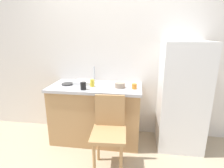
{
  "coord_description": "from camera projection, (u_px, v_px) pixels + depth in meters",
  "views": [
    {
      "loc": [
        0.38,
        -1.79,
        1.59
      ],
      "look_at": [
        0.03,
        0.6,
        0.91
      ],
      "focal_mm": 28.6,
      "sensor_mm": 36.0,
      "label": 1
    }
  ],
  "objects": [
    {
      "name": "cup_orange",
      "position": [
        134.0,
        86.0,
        2.45
      ],
      "size": [
        0.07,
        0.07,
        0.07
      ],
      "primitive_type": "cylinder",
      "color": "orange",
      "rests_on": "countertop"
    },
    {
      "name": "faucet",
      "position": [
        94.0,
        74.0,
        2.82
      ],
      "size": [
        0.02,
        0.02,
        0.24
      ],
      "primitive_type": "cylinder",
      "color": "#B7B7BC",
      "rests_on": "countertop"
    },
    {
      "name": "cup_yellow",
      "position": [
        92.0,
        83.0,
        2.55
      ],
      "size": [
        0.06,
        0.06,
        0.1
      ],
      "primitive_type": "cylinder",
      "color": "yellow",
      "rests_on": "countertop"
    },
    {
      "name": "back_wall",
      "position": [
        114.0,
        53.0,
        2.78
      ],
      "size": [
        4.8,
        0.1,
        2.62
      ],
      "primitive_type": "cube",
      "color": "white",
      "rests_on": "ground_plane"
    },
    {
      "name": "chair",
      "position": [
        109.0,
        130.0,
        2.11
      ],
      "size": [
        0.43,
        0.43,
        0.89
      ],
      "rotation": [
        0.0,
        0.0,
        0.07
      ],
      "color": "tan",
      "rests_on": "ground_plane"
    },
    {
      "name": "countertop",
      "position": [
        96.0,
        87.0,
        2.61
      ],
      "size": [
        1.34,
        0.64,
        0.04
      ],
      "primitive_type": "cube",
      "color": "#B7B7BC",
      "rests_on": "cabinet_base"
    },
    {
      "name": "hotplate",
      "position": [
        67.0,
        84.0,
        2.66
      ],
      "size": [
        0.17,
        0.17,
        0.02
      ],
      "primitive_type": "cylinder",
      "color": "#2D2D2D",
      "rests_on": "countertop"
    },
    {
      "name": "terracotta_bowl",
      "position": [
        120.0,
        85.0,
        2.51
      ],
      "size": [
        0.14,
        0.14,
        0.07
      ],
      "primitive_type": "cylinder",
      "color": "gray",
      "rests_on": "countertop"
    },
    {
      "name": "refrigerator",
      "position": [
        182.0,
        96.0,
        2.48
      ],
      "size": [
        0.61,
        0.56,
        1.51
      ],
      "primitive_type": "cube",
      "color": "white",
      "rests_on": "ground_plane"
    },
    {
      "name": "cabinet_base",
      "position": [
        96.0,
        114.0,
        2.72
      ],
      "size": [
        1.3,
        0.6,
        0.82
      ],
      "primitive_type": "cube",
      "color": "tan",
      "rests_on": "ground_plane"
    },
    {
      "name": "cup_black",
      "position": [
        83.0,
        86.0,
        2.41
      ],
      "size": [
        0.08,
        0.08,
        0.1
      ],
      "primitive_type": "cylinder",
      "color": "black",
      "rests_on": "countertop"
    },
    {
      "name": "dish_tray",
      "position": [
        84.0,
        82.0,
        2.69
      ],
      "size": [
        0.28,
        0.2,
        0.05
      ],
      "primitive_type": "cube",
      "color": "white",
      "rests_on": "countertop"
    }
  ]
}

